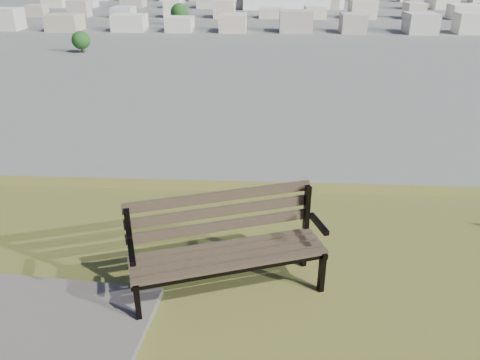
{
  "coord_description": "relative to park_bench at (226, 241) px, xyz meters",
  "views": [
    {
      "loc": [
        -0.39,
        -1.97,
        28.03
      ],
      "look_at": [
        -0.7,
        3.75,
        25.3
      ],
      "focal_mm": 35.0,
      "sensor_mm": 36.0,
      "label": 1
    }
  ],
  "objects": [
    {
      "name": "park_bench",
      "position": [
        0.0,
        0.0,
        0.0
      ],
      "size": [
        1.96,
        1.17,
        0.98
      ],
      "rotation": [
        0.0,
        0.0,
        0.33
      ],
      "color": "#423526",
      "rests_on": "hilltop_mesa"
    }
  ]
}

